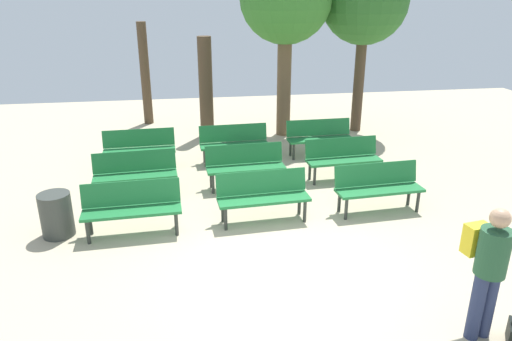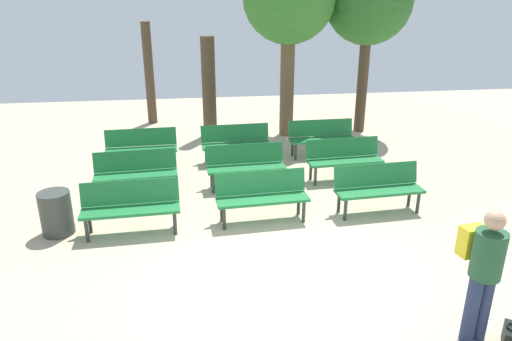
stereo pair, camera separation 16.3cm
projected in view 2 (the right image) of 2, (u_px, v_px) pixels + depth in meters
The scene contains 16 objects.
ground_plane at pixel (281, 268), 6.89m from camera, with size 24.00×24.00×0.00m, color #BCAD8E.
bench_r0_c0 at pixel (131, 204), 7.77m from camera, with size 1.62×0.55×0.87m.
bench_r0_c1 at pixel (262, 194), 8.18m from camera, with size 1.63×0.58×0.87m.
bench_r0_c2 at pixel (378, 186), 8.51m from camera, with size 1.63×0.58×0.87m.
bench_r1_c0 at pixel (136, 170), 9.24m from camera, with size 1.63×0.59×0.87m.
bench_r1_c1 at pixel (246, 163), 9.62m from camera, with size 1.62×0.56×0.87m.
bench_r1_c2 at pixel (344, 157), 10.00m from camera, with size 1.63×0.58×0.87m.
bench_r2_c0 at pixel (141, 146), 10.70m from camera, with size 1.62×0.54×0.87m.
bench_r2_c1 at pixel (236, 141), 11.04m from camera, with size 1.62×0.54×0.87m.
bench_r2_c2 at pixel (322, 136), 11.44m from camera, with size 1.61×0.52×0.87m.
tree_0 at pixel (149, 74), 14.01m from camera, with size 0.28×0.28×2.99m.
tree_1 at pixel (209, 88), 12.73m from camera, with size 0.37×0.37×2.71m.
tree_2 at pixel (369, 2), 12.44m from camera, with size 2.30×2.30×4.72m.
visitor_with_backpack at pixel (483, 268), 5.20m from camera, with size 0.39×0.56×1.65m.
handbag at pixel (512, 338), 5.32m from camera, with size 0.33×0.37×0.29m.
trash_bin at pixel (56, 213), 7.77m from camera, with size 0.52×0.52×0.74m, color #383D38.
Camera 2 is at (-1.18, -5.82, 3.80)m, focal length 33.01 mm.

